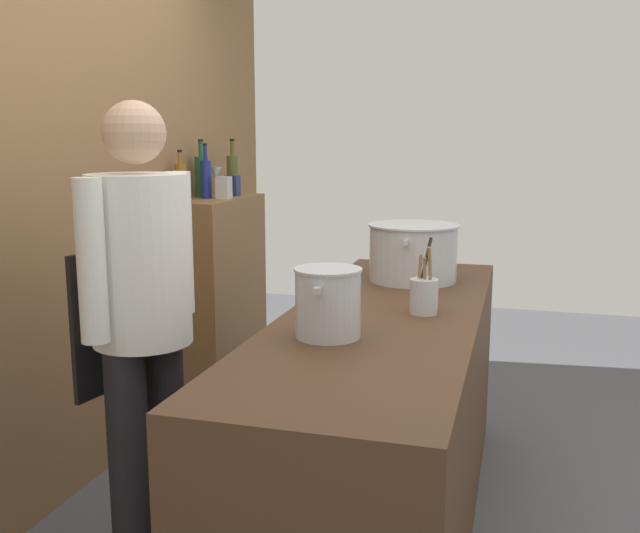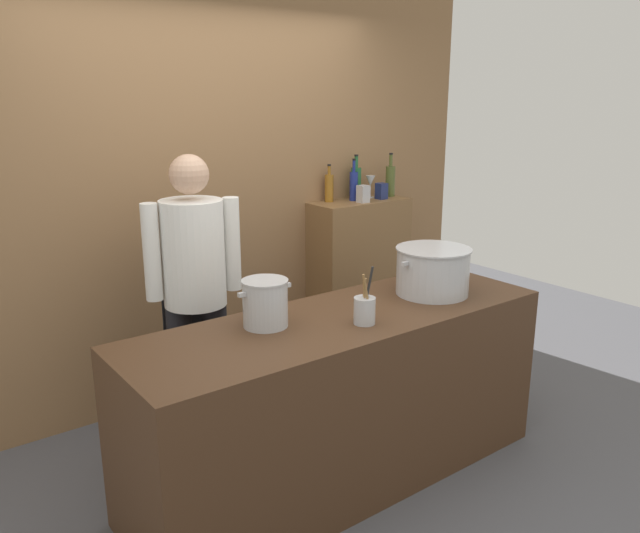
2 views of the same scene
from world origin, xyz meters
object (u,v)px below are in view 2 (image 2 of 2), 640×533
(chef, at_px, (195,282))
(wine_bottle_olive, at_px, (390,180))
(stockpot_small, at_px, (265,303))
(wine_glass_tall, at_px, (370,182))
(wine_bottle_green, at_px, (356,182))
(wine_bottle_amber, at_px, (329,187))
(spice_tin_navy, at_px, (381,191))
(wine_bottle_cobalt, at_px, (354,185))
(utensil_crock, at_px, (365,309))
(spice_tin_silver, at_px, (363,194))
(stockpot_large, at_px, (433,271))

(chef, bearing_deg, wine_bottle_olive, -155.66)
(stockpot_small, bearing_deg, wine_glass_tall, 34.44)
(wine_bottle_green, bearing_deg, wine_bottle_amber, 179.08)
(stockpot_small, bearing_deg, wine_bottle_green, 37.19)
(chef, bearing_deg, spice_tin_navy, -156.46)
(wine_bottle_cobalt, bearing_deg, wine_glass_tall, 7.39)
(stockpot_small, distance_m, wine_bottle_amber, 1.77)
(wine_bottle_cobalt, height_order, spice_tin_navy, wine_bottle_cobalt)
(utensil_crock, bearing_deg, spice_tin_silver, 49.55)
(wine_bottle_olive, distance_m, wine_bottle_green, 0.29)
(wine_bottle_cobalt, bearing_deg, stockpot_large, -110.82)
(stockpot_small, bearing_deg, chef, 93.59)
(wine_bottle_olive, bearing_deg, chef, -166.72)
(utensil_crock, xyz_separation_m, wine_bottle_amber, (0.90, 1.43, 0.34))
(utensil_crock, bearing_deg, wine_bottle_amber, 57.86)
(chef, xyz_separation_m, spice_tin_silver, (1.51, 0.34, 0.30))
(stockpot_large, relative_size, spice_tin_silver, 3.80)
(utensil_crock, xyz_separation_m, wine_bottle_cobalt, (1.07, 1.36, 0.35))
(wine_bottle_olive, distance_m, spice_tin_navy, 0.17)
(wine_bottle_olive, distance_m, wine_bottle_amber, 0.53)
(spice_tin_silver, bearing_deg, wine_bottle_cobalt, 89.82)
(stockpot_large, xyz_separation_m, wine_bottle_cobalt, (0.47, 1.23, 0.29))
(chef, distance_m, stockpot_small, 0.66)
(chef, distance_m, utensil_crock, 1.01)
(wine_bottle_olive, relative_size, wine_bottle_green, 1.01)
(chef, relative_size, wine_bottle_olive, 5.09)
(wine_bottle_olive, xyz_separation_m, wine_bottle_green, (-0.28, 0.07, -0.00))
(stockpot_small, relative_size, spice_tin_navy, 2.41)
(stockpot_large, height_order, wine_bottle_amber, wine_bottle_amber)
(chef, bearing_deg, wine_bottle_green, -150.99)
(wine_bottle_olive, bearing_deg, wine_bottle_green, 165.21)
(wine_bottle_green, xyz_separation_m, wine_glass_tall, (0.11, -0.04, -0.00))
(wine_bottle_olive, xyz_separation_m, spice_tin_navy, (-0.14, -0.06, -0.06))
(stockpot_large, bearing_deg, spice_tin_silver, 67.42)
(utensil_crock, xyz_separation_m, spice_tin_navy, (1.28, 1.29, 0.30))
(wine_bottle_olive, xyz_separation_m, wine_glass_tall, (-0.17, 0.04, -0.00))
(wine_bottle_amber, bearing_deg, stockpot_large, -102.75)
(chef, distance_m, spice_tin_silver, 1.58)
(wine_bottle_olive, height_order, wine_bottle_amber, wine_bottle_olive)
(stockpot_large, bearing_deg, utensil_crock, -167.63)
(stockpot_large, bearing_deg, spice_tin_navy, 59.74)
(utensil_crock, relative_size, wine_bottle_amber, 1.04)
(wine_bottle_olive, bearing_deg, wine_bottle_cobalt, 178.07)
(stockpot_large, xyz_separation_m, wine_bottle_amber, (0.29, 1.30, 0.28))
(stockpot_large, distance_m, spice_tin_navy, 1.37)
(spice_tin_navy, bearing_deg, wine_bottle_green, 135.65)
(chef, distance_m, stockpot_large, 1.30)
(wine_glass_tall, xyz_separation_m, spice_tin_silver, (-0.18, -0.13, -0.06))
(wine_bottle_cobalt, relative_size, wine_glass_tall, 1.82)
(stockpot_large, relative_size, utensil_crock, 1.66)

